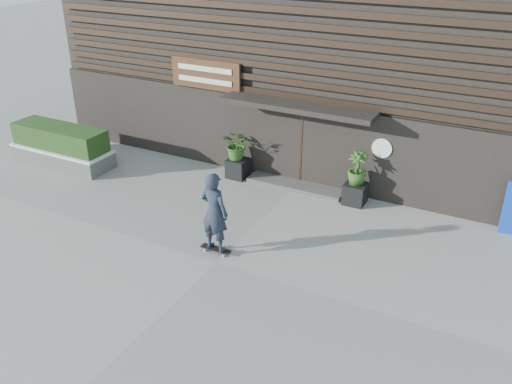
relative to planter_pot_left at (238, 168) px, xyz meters
The scene contains 11 objects.
ground 4.80m from the planter_pot_left, 66.64° to the right, with size 80.00×80.00×0.00m, color gray.
entrance_step 1.93m from the planter_pot_left, ahead, with size 3.00×0.80×0.12m, color #454543.
planter_pot_left is the anchor object (origin of this frame).
bamboo_left 0.78m from the planter_pot_left, ahead, with size 0.86×0.75×0.96m, color #2D591E.
planter_pot_right 3.80m from the planter_pot_left, ahead, with size 0.60×0.60×0.60m, color black.
bamboo_right 3.88m from the planter_pot_left, ahead, with size 0.54×0.54×0.96m, color #2D591E.
raised_bed 5.88m from the planter_pot_left, 162.78° to the right, with size 3.50×1.20×0.50m, color #4D4D4A.
snow_layer 5.89m from the planter_pot_left, 162.78° to the right, with size 3.50×1.20×0.08m, color silver.
hedge 5.92m from the planter_pot_left, 162.78° to the right, with size 3.30×1.00×0.70m, color #1D3914.
building 6.94m from the planter_pot_left, 71.14° to the left, with size 18.00×11.00×8.00m.
skateboarder 4.41m from the planter_pot_left, 67.66° to the right, with size 0.78×0.55×2.09m.
Camera 1 is at (5.79, -9.02, 7.19)m, focal length 38.17 mm.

